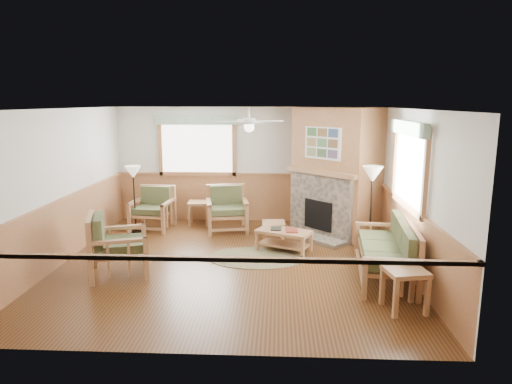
{
  "coord_description": "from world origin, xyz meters",
  "views": [
    {
      "loc": [
        0.82,
        -7.68,
        2.81
      ],
      "look_at": [
        0.4,
        0.7,
        1.15
      ],
      "focal_mm": 32.0,
      "sensor_mm": 36.0,
      "label": 1
    }
  ],
  "objects_px": {
    "floor_lamp_left": "(134,199)",
    "armchair_left": "(119,244)",
    "floor_lamp_right": "(371,210)",
    "end_table_sofa": "(404,290)",
    "end_table_chairs": "(199,213)",
    "coffee_table": "(284,241)",
    "sofa": "(385,249)",
    "armchair_back_left": "(152,209)",
    "footstool": "(273,231)",
    "armchair_back_right": "(227,209)"
  },
  "relations": [
    {
      "from": "armchair_back_right",
      "to": "end_table_chairs",
      "type": "xyz_separation_m",
      "value": [
        -0.71,
        0.49,
        -0.22
      ]
    },
    {
      "from": "end_table_chairs",
      "to": "footstool",
      "type": "xyz_separation_m",
      "value": [
        1.75,
        -1.2,
        -0.07
      ]
    },
    {
      "from": "armchair_left",
      "to": "armchair_back_right",
      "type": "bearing_deg",
      "value": -47.58
    },
    {
      "from": "armchair_back_right",
      "to": "footstool",
      "type": "xyz_separation_m",
      "value": [
        1.03,
        -0.71,
        -0.29
      ]
    },
    {
      "from": "coffee_table",
      "to": "end_table_chairs",
      "type": "height_order",
      "value": "end_table_chairs"
    },
    {
      "from": "coffee_table",
      "to": "floor_lamp_left",
      "type": "height_order",
      "value": "floor_lamp_left"
    },
    {
      "from": "floor_lamp_left",
      "to": "floor_lamp_right",
      "type": "xyz_separation_m",
      "value": [
        4.85,
        -1.16,
        0.1
      ]
    },
    {
      "from": "armchair_back_right",
      "to": "end_table_chairs",
      "type": "distance_m",
      "value": 0.89
    },
    {
      "from": "end_table_chairs",
      "to": "floor_lamp_right",
      "type": "height_order",
      "value": "floor_lamp_right"
    },
    {
      "from": "coffee_table",
      "to": "footstool",
      "type": "distance_m",
      "value": 0.67
    },
    {
      "from": "armchair_left",
      "to": "coffee_table",
      "type": "xyz_separation_m",
      "value": [
        2.73,
        1.34,
        -0.31
      ]
    },
    {
      "from": "armchair_left",
      "to": "footstool",
      "type": "height_order",
      "value": "armchair_left"
    },
    {
      "from": "armchair_back_right",
      "to": "footstool",
      "type": "relative_size",
      "value": 2.12
    },
    {
      "from": "sofa",
      "to": "armchair_back_right",
      "type": "xyz_separation_m",
      "value": [
        -2.86,
        2.58,
        0.02
      ]
    },
    {
      "from": "armchair_back_right",
      "to": "floor_lamp_right",
      "type": "distance_m",
      "value": 3.18
    },
    {
      "from": "armchair_back_right",
      "to": "floor_lamp_right",
      "type": "bearing_deg",
      "value": -36.14
    },
    {
      "from": "coffee_table",
      "to": "armchair_left",
      "type": "bearing_deg",
      "value": -129.5
    },
    {
      "from": "floor_lamp_left",
      "to": "armchair_left",
      "type": "bearing_deg",
      "value": -78.43
    },
    {
      "from": "armchair_left",
      "to": "floor_lamp_left",
      "type": "height_order",
      "value": "floor_lamp_left"
    },
    {
      "from": "coffee_table",
      "to": "end_table_sofa",
      "type": "height_order",
      "value": "end_table_sofa"
    },
    {
      "from": "armchair_back_left",
      "to": "end_table_sofa",
      "type": "xyz_separation_m",
      "value": [
        4.54,
        -3.83,
        -0.18
      ]
    },
    {
      "from": "armchair_back_right",
      "to": "end_table_chairs",
      "type": "relative_size",
      "value": 1.81
    },
    {
      "from": "sofa",
      "to": "armchair_left",
      "type": "height_order",
      "value": "armchair_left"
    },
    {
      "from": "armchair_left",
      "to": "end_table_sofa",
      "type": "distance_m",
      "value": 4.5
    },
    {
      "from": "armchair_back_right",
      "to": "footstool",
      "type": "height_order",
      "value": "armchair_back_right"
    },
    {
      "from": "sofa",
      "to": "armchair_back_left",
      "type": "xyz_separation_m",
      "value": [
        -4.54,
        2.61,
        0.01
      ]
    },
    {
      "from": "armchair_back_left",
      "to": "floor_lamp_left",
      "type": "relative_size",
      "value": 0.64
    },
    {
      "from": "floor_lamp_left",
      "to": "floor_lamp_right",
      "type": "distance_m",
      "value": 4.99
    },
    {
      "from": "sofa",
      "to": "floor_lamp_right",
      "type": "relative_size",
      "value": 1.22
    },
    {
      "from": "armchair_back_right",
      "to": "floor_lamp_left",
      "type": "relative_size",
      "value": 0.67
    },
    {
      "from": "armchair_back_left",
      "to": "floor_lamp_right",
      "type": "relative_size",
      "value": 0.57
    },
    {
      "from": "end_table_sofa",
      "to": "end_table_chairs",
      "type": "bearing_deg",
      "value": 129.76
    },
    {
      "from": "end_table_sofa",
      "to": "floor_lamp_right",
      "type": "height_order",
      "value": "floor_lamp_right"
    },
    {
      "from": "end_table_chairs",
      "to": "floor_lamp_left",
      "type": "bearing_deg",
      "value": -151.61
    },
    {
      "from": "coffee_table",
      "to": "end_table_chairs",
      "type": "relative_size",
      "value": 1.88
    },
    {
      "from": "armchair_back_left",
      "to": "coffee_table",
      "type": "height_order",
      "value": "armchair_back_left"
    },
    {
      "from": "armchair_left",
      "to": "floor_lamp_right",
      "type": "xyz_separation_m",
      "value": [
        4.35,
        1.32,
        0.32
      ]
    },
    {
      "from": "sofa",
      "to": "end_table_sofa",
      "type": "bearing_deg",
      "value": 6.21
    },
    {
      "from": "armchair_left",
      "to": "armchair_back_left",
      "type": "bearing_deg",
      "value": -14.42
    },
    {
      "from": "end_table_chairs",
      "to": "end_table_sofa",
      "type": "distance_m",
      "value": 5.59
    },
    {
      "from": "end_table_sofa",
      "to": "floor_lamp_left",
      "type": "distance_m",
      "value": 6.06
    },
    {
      "from": "armchair_back_left",
      "to": "footstool",
      "type": "distance_m",
      "value": 2.83
    },
    {
      "from": "sofa",
      "to": "coffee_table",
      "type": "height_order",
      "value": "sofa"
    },
    {
      "from": "footstool",
      "to": "armchair_back_left",
      "type": "bearing_deg",
      "value": 164.92
    },
    {
      "from": "armchair_back_left",
      "to": "end_table_sofa",
      "type": "bearing_deg",
      "value": -34.56
    },
    {
      "from": "armchair_back_right",
      "to": "armchair_left",
      "type": "distance_m",
      "value": 3.06
    },
    {
      "from": "coffee_table",
      "to": "end_table_sofa",
      "type": "bearing_deg",
      "value": -32.28
    },
    {
      "from": "sofa",
      "to": "end_table_chairs",
      "type": "bearing_deg",
      "value": -124.46
    },
    {
      "from": "end_table_chairs",
      "to": "floor_lamp_left",
      "type": "height_order",
      "value": "floor_lamp_left"
    },
    {
      "from": "armchair_back_right",
      "to": "floor_lamp_right",
      "type": "relative_size",
      "value": 0.59
    }
  ]
}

